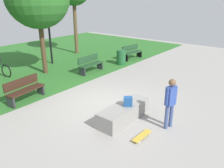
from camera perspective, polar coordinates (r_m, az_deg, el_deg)
name	(u,v)px	position (r m, az deg, el deg)	size (l,w,h in m)	color
ground_plane	(103,104)	(8.99, -2.28, -4.96)	(28.00, 28.00, 0.00)	#9E9993
grass_lawn	(1,67)	(15.26, -26.04, 3.93)	(26.60, 11.79, 0.01)	#2D6B28
concrete_ledge	(124,113)	(7.76, 2.97, -7.19)	(2.11, 0.71, 0.54)	gray
backpack_on_ledge	(128,101)	(7.57, 4.02, -4.38)	(0.28, 0.20, 0.32)	#1E4C8C
skater_performing_trick	(170,100)	(7.23, 14.44, -3.95)	(0.42, 0.27, 1.65)	#3F5184
skateboard_by_ledge	(142,136)	(7.00, 7.50, -12.74)	(0.80, 0.22, 0.08)	gold
park_bench_by_oak	(25,89)	(9.75, -21.06, -1.20)	(1.65, 0.69, 0.91)	#331E14
park_bench_center_lawn	(90,64)	(12.65, -5.46, 5.10)	(1.62, 0.54, 0.91)	#1E4223
park_bench_far_right	(132,52)	(15.46, 4.99, 8.05)	(1.64, 0.61, 0.91)	#1E4223
lamp_post	(48,18)	(14.42, -15.75, 15.60)	(0.28, 0.28, 4.59)	black
trash_bin	(121,57)	(14.13, 2.29, 6.71)	(0.56, 0.56, 0.89)	#1E592D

